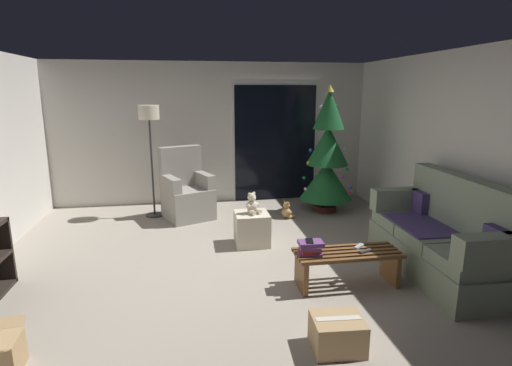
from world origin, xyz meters
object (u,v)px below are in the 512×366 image
object	(u,v)px
christmas_tree	(327,157)
ottoman	(252,229)
couch	(443,238)
coffee_table	(347,263)
floor_lamp	(149,123)
remote_graphite	(365,251)
teddy_bear_honey_by_tree	(287,211)
book_stack	(310,248)
remote_silver	(359,246)
cardboard_box_taped_mid_floor	(337,334)
cell_phone	(310,241)
teddy_bear_cream	(252,204)
armchair	(187,193)

from	to	relation	value
christmas_tree	ottoman	bearing A→B (deg)	-138.95
couch	coffee_table	distance (m)	1.18
floor_lamp	ottoman	size ratio (longest dim) A/B	4.05
couch	remote_graphite	world-z (taller)	couch
teddy_bear_honey_by_tree	book_stack	bearing A→B (deg)	-98.21
couch	teddy_bear_honey_by_tree	size ratio (longest dim) A/B	6.88
book_stack	christmas_tree	world-z (taller)	christmas_tree
remote_silver	book_stack	size ratio (longest dim) A/B	0.59
teddy_bear_honey_by_tree	cardboard_box_taped_mid_floor	bearing A→B (deg)	-97.01
remote_silver	book_stack	bearing A→B (deg)	59.00
ottoman	teddy_bear_honey_by_tree	distance (m)	1.24
cell_phone	christmas_tree	xyz separation A→B (m)	(1.08, 2.59, 0.40)
teddy_bear_cream	cardboard_box_taped_mid_floor	xyz separation A→B (m)	(0.31, -2.30, -0.42)
remote_graphite	teddy_bear_honey_by_tree	bearing A→B (deg)	165.11
ottoman	teddy_bear_honey_by_tree	xyz separation A→B (m)	(0.73, 1.00, -0.09)
teddy_bear_cream	christmas_tree	bearing A→B (deg)	41.36
couch	armchair	bearing A→B (deg)	138.15
armchair	ottoman	world-z (taller)	armchair
armchair	ottoman	size ratio (longest dim) A/B	2.57
teddy_bear_honey_by_tree	christmas_tree	bearing A→B (deg)	20.21
couch	teddy_bear_cream	xyz separation A→B (m)	(-1.96, 1.18, 0.15)
floor_lamp	teddy_bear_honey_by_tree	distance (m)	2.57
couch	floor_lamp	xyz separation A→B (m)	(-3.34, 2.69, 1.11)
armchair	cardboard_box_taped_mid_floor	world-z (taller)	armchair
remote_silver	book_stack	distance (m)	0.58
remote_graphite	cell_phone	xyz separation A→B (m)	(-0.59, 0.05, 0.13)
coffee_table	book_stack	world-z (taller)	book_stack
book_stack	floor_lamp	world-z (taller)	floor_lamp
cell_phone	floor_lamp	distance (m)	3.46
book_stack	ottoman	xyz separation A→B (m)	(-0.39, 1.32, -0.23)
christmas_tree	teddy_bear_honey_by_tree	bearing A→B (deg)	-159.79
armchair	teddy_bear_honey_by_tree	xyz separation A→B (m)	(1.58, -0.33, -0.28)
armchair	book_stack	bearing A→B (deg)	-64.90
couch	teddy_bear_cream	size ratio (longest dim) A/B	6.88
coffee_table	ottoman	size ratio (longest dim) A/B	2.50
couch	cardboard_box_taped_mid_floor	world-z (taller)	couch
remote_graphite	teddy_bear_cream	world-z (taller)	teddy_bear_cream
armchair	floor_lamp	distance (m)	1.24
couch	book_stack	size ratio (longest dim) A/B	7.45
cardboard_box_taped_mid_floor	couch	bearing A→B (deg)	34.39
couch	teddy_bear_cream	world-z (taller)	couch
christmas_tree	cardboard_box_taped_mid_floor	size ratio (longest dim) A/B	5.01
remote_silver	cardboard_box_taped_mid_floor	size ratio (longest dim) A/B	0.37
remote_silver	teddy_bear_cream	size ratio (longest dim) A/B	0.55
christmas_tree	teddy_bear_cream	distance (m)	1.98
christmas_tree	armchair	xyz separation A→B (m)	(-2.32, 0.06, -0.52)
book_stack	cell_phone	bearing A→B (deg)	141.37
book_stack	teddy_bear_honey_by_tree	distance (m)	2.37
teddy_bear_cream	teddy_bear_honey_by_tree	bearing A→B (deg)	54.56
coffee_table	remote_graphite	xyz separation A→B (m)	(0.17, -0.05, 0.14)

